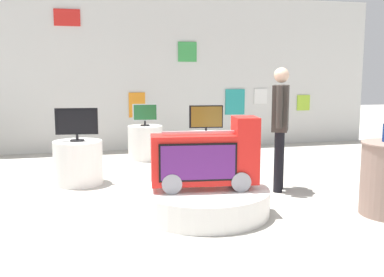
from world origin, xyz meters
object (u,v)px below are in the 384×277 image
(display_pedestal_right_rear, at_px, (78,162))
(shopper_browsing_near_truck, at_px, (280,120))
(main_display_pedestal, at_px, (204,201))
(display_pedestal_far_right, at_px, (145,142))
(display_pedestal_left_rear, at_px, (206,153))
(tv_on_right_rear, at_px, (77,123))
(novelty_firetruck_tv, at_px, (207,160))
(tv_on_left_rear, at_px, (206,118))
(tv_on_far_right, at_px, (145,113))

(display_pedestal_right_rear, distance_m, shopper_browsing_near_truck, 2.91)
(shopper_browsing_near_truck, bearing_deg, main_display_pedestal, -149.83)
(display_pedestal_far_right, relative_size, shopper_browsing_near_truck, 0.39)
(display_pedestal_left_rear, bearing_deg, main_display_pedestal, -106.18)
(display_pedestal_right_rear, height_order, shopper_browsing_near_truck, shopper_browsing_near_truck)
(tv_on_right_rear, bearing_deg, main_display_pedestal, -51.35)
(display_pedestal_right_rear, bearing_deg, novelty_firetruck_tv, -51.11)
(tv_on_left_rear, distance_m, shopper_browsing_near_truck, 1.49)
(tv_on_right_rear, bearing_deg, display_pedestal_far_right, 53.79)
(tv_on_far_right, bearing_deg, display_pedestal_left_rear, -58.58)
(main_display_pedestal, distance_m, tv_on_right_rear, 2.35)
(main_display_pedestal, relative_size, display_pedestal_far_right, 2.30)
(tv_on_left_rear, distance_m, tv_on_far_right, 1.54)
(display_pedestal_far_right, bearing_deg, tv_on_far_right, -83.07)
(display_pedestal_far_right, bearing_deg, display_pedestal_left_rear, -58.65)
(tv_on_left_rear, bearing_deg, display_pedestal_right_rear, -171.18)
(main_display_pedestal, xyz_separation_m, display_pedestal_left_rear, (0.60, 2.06, 0.17))
(novelty_firetruck_tv, distance_m, display_pedestal_far_right, 3.41)
(main_display_pedestal, distance_m, shopper_browsing_near_truck, 1.66)
(tv_on_left_rear, bearing_deg, main_display_pedestal, -106.22)
(tv_on_left_rear, distance_m, display_pedestal_right_rear, 2.10)
(main_display_pedestal, height_order, shopper_browsing_near_truck, shopper_browsing_near_truck)
(main_display_pedestal, height_order, display_pedestal_right_rear, display_pedestal_right_rear)
(display_pedestal_right_rear, bearing_deg, tv_on_far_right, 53.62)
(tv_on_far_right, bearing_deg, tv_on_left_rear, -58.65)
(tv_on_left_rear, distance_m, display_pedestal_far_right, 1.64)
(main_display_pedestal, height_order, tv_on_far_right, tv_on_far_right)
(display_pedestal_left_rear, height_order, shopper_browsing_near_truck, shopper_browsing_near_truck)
(main_display_pedestal, distance_m, display_pedestal_right_rear, 2.24)
(novelty_firetruck_tv, bearing_deg, display_pedestal_far_right, 93.79)
(tv_on_right_rear, xyz_separation_m, shopper_browsing_near_truck, (2.64, -1.02, 0.08))
(novelty_firetruck_tv, xyz_separation_m, display_pedestal_right_rear, (-1.42, 1.76, -0.31))
(main_display_pedestal, relative_size, tv_on_far_right, 3.26)
(novelty_firetruck_tv, relative_size, display_pedestal_left_rear, 1.40)
(main_display_pedestal, bearing_deg, shopper_browsing_near_truck, 30.17)
(display_pedestal_left_rear, distance_m, tv_on_left_rear, 0.56)
(novelty_firetruck_tv, xyz_separation_m, tv_on_left_rear, (0.58, 2.07, 0.25))
(tv_on_far_right, bearing_deg, main_display_pedestal, -86.59)
(main_display_pedestal, bearing_deg, display_pedestal_far_right, 93.41)
(tv_on_left_rear, height_order, display_pedestal_far_right, tv_on_left_rear)
(main_display_pedestal, distance_m, display_pedestal_left_rear, 2.15)
(main_display_pedestal, relative_size, tv_on_left_rear, 2.73)
(tv_on_far_right, bearing_deg, tv_on_right_rear, -126.29)
(display_pedestal_right_rear, distance_m, display_pedestal_far_right, 2.02)
(tv_on_left_rear, bearing_deg, tv_on_right_rear, -171.06)
(display_pedestal_left_rear, height_order, tv_on_right_rear, tv_on_right_rear)
(novelty_firetruck_tv, distance_m, tv_on_right_rear, 2.27)
(tv_on_left_rear, bearing_deg, display_pedestal_far_right, 121.28)
(novelty_firetruck_tv, height_order, tv_on_left_rear, novelty_firetruck_tv)
(display_pedestal_left_rear, distance_m, display_pedestal_right_rear, 2.02)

